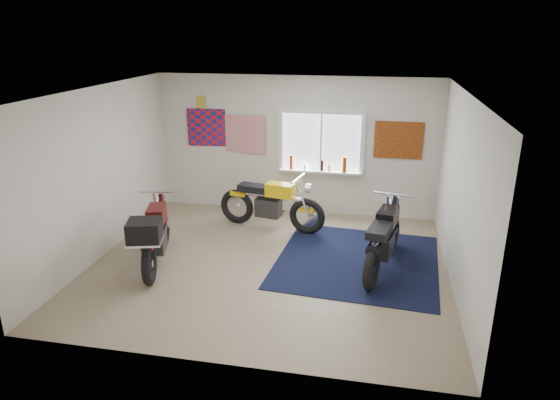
% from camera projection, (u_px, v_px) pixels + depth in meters
% --- Properties ---
extents(ground, '(5.50, 5.50, 0.00)m').
position_uv_depth(ground, '(269.00, 265.00, 7.88)').
color(ground, '#9E896B').
rests_on(ground, ground).
extents(room_shell, '(5.50, 5.50, 5.50)m').
position_uv_depth(room_shell, '(268.00, 164.00, 7.34)').
color(room_shell, white).
rests_on(room_shell, ground).
extents(navy_rug, '(2.69, 2.78, 0.01)m').
position_uv_depth(navy_rug, '(357.00, 261.00, 7.99)').
color(navy_rug, black).
rests_on(navy_rug, ground).
extents(window_assembly, '(1.66, 0.17, 1.26)m').
position_uv_depth(window_assembly, '(321.00, 146.00, 9.62)').
color(window_assembly, white).
rests_on(window_assembly, room_shell).
extents(oil_bottles, '(1.12, 0.09, 0.30)m').
position_uv_depth(oil_bottles, '(323.00, 165.00, 9.66)').
color(oil_bottles, maroon).
rests_on(oil_bottles, window_assembly).
extents(flag_display, '(1.60, 0.10, 1.17)m').
position_uv_depth(flag_display, '(201.00, 102.00, 9.82)').
color(flag_display, red).
rests_on(flag_display, room_shell).
extents(triumph_poster, '(0.90, 0.03, 0.70)m').
position_uv_depth(triumph_poster, '(399.00, 140.00, 9.31)').
color(triumph_poster, '#A54C14').
rests_on(triumph_poster, room_shell).
extents(yellow_triumph, '(2.07, 0.66, 1.05)m').
position_uv_depth(yellow_triumph, '(271.00, 205.00, 9.17)').
color(yellow_triumph, black).
rests_on(yellow_triumph, ground).
extents(black_chrome_bike, '(0.72, 2.06, 1.07)m').
position_uv_depth(black_chrome_bike, '(383.00, 240.00, 7.63)').
color(black_chrome_bike, black).
rests_on(black_chrome_bike, navy_rug).
extents(maroon_tourer, '(0.92, 2.03, 1.04)m').
position_uv_depth(maroon_tourer, '(154.00, 235.00, 7.63)').
color(maroon_tourer, black).
rests_on(maroon_tourer, ground).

